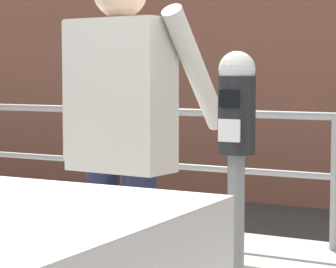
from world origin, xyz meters
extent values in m
cylinder|color=black|center=(0.36, 0.41, 1.31)|extent=(0.15, 0.15, 0.31)
sphere|color=silver|center=(0.36, 0.41, 1.49)|extent=(0.15, 0.15, 0.15)
cube|color=black|center=(0.36, 0.33, 1.38)|extent=(0.08, 0.01, 0.07)
cube|color=white|center=(0.36, 0.33, 1.25)|extent=(0.09, 0.01, 0.09)
cylinder|color=#1E233F|center=(-0.29, 0.42, 0.60)|extent=(0.15, 0.15, 0.89)
cube|color=beige|center=(-0.19, 0.41, 1.38)|extent=(0.48, 0.25, 0.66)
cylinder|color=beige|center=(-0.47, 0.43, 1.40)|extent=(0.09, 0.09, 0.63)
cylinder|color=beige|center=(0.09, 0.57, 1.49)|extent=(0.12, 0.47, 0.55)
cylinder|color=gray|center=(0.00, 3.05, 1.16)|extent=(24.00, 0.06, 0.06)
cylinder|color=gray|center=(0.00, 3.05, 0.71)|extent=(24.00, 0.05, 0.05)
cylinder|color=gray|center=(-2.00, 3.05, 0.66)|extent=(0.06, 0.06, 1.00)
cylinder|color=gray|center=(0.00, 3.05, 0.66)|extent=(0.06, 0.06, 1.00)
camera|label=1|loc=(1.56, -2.34, 1.48)|focal=79.77mm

